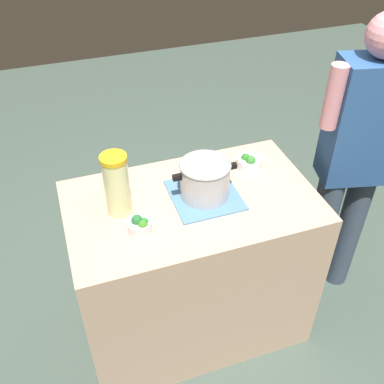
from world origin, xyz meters
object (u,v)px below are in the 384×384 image
(broccoli_bowl_center, at_px, (140,225))
(lemonade_pitcher, at_px, (117,185))
(person_cook, at_px, (354,162))
(broccoli_bowl_front, at_px, (249,162))
(cooking_pot, at_px, (205,179))

(broccoli_bowl_center, bearing_deg, lemonade_pitcher, 109.52)
(lemonade_pitcher, xyz_separation_m, person_cook, (1.20, -0.03, -0.14))
(lemonade_pitcher, bearing_deg, broccoli_bowl_front, 9.92)
(cooking_pot, bearing_deg, broccoli_bowl_center, -158.33)
(lemonade_pitcher, height_order, person_cook, person_cook)
(cooking_pot, distance_m, broccoli_bowl_center, 0.37)
(lemonade_pitcher, distance_m, broccoli_bowl_front, 0.70)
(cooking_pot, height_order, person_cook, person_cook)
(broccoli_bowl_center, bearing_deg, broccoli_bowl_front, 23.73)
(lemonade_pitcher, distance_m, broccoli_bowl_center, 0.20)
(broccoli_bowl_front, xyz_separation_m, broccoli_bowl_center, (-0.63, -0.28, 0.00))
(broccoli_bowl_front, bearing_deg, cooking_pot, -153.96)
(cooking_pot, relative_size, broccoli_bowl_center, 2.86)
(lemonade_pitcher, relative_size, person_cook, 0.18)
(broccoli_bowl_front, bearing_deg, lemonade_pitcher, -170.08)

